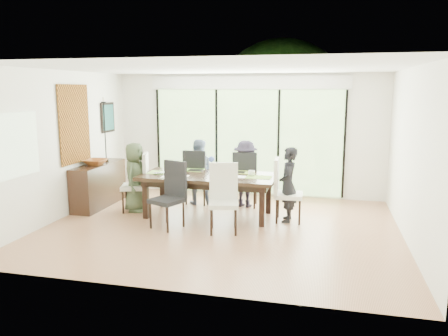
% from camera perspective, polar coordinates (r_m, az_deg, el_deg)
% --- Properties ---
extents(floor, '(6.00, 5.00, 0.01)m').
position_cam_1_polar(floor, '(7.64, -0.44, -7.77)').
color(floor, brown).
rests_on(floor, ground).
extents(ceiling, '(6.00, 5.00, 0.01)m').
position_cam_1_polar(ceiling, '(7.27, -0.47, 12.99)').
color(ceiling, white).
rests_on(ceiling, wall_back).
extents(wall_back, '(6.00, 0.02, 2.70)m').
position_cam_1_polar(wall_back, '(9.77, 3.08, 4.31)').
color(wall_back, white).
rests_on(wall_back, floor).
extents(wall_front, '(6.00, 0.02, 2.70)m').
position_cam_1_polar(wall_front, '(4.97, -7.39, -1.52)').
color(wall_front, silver).
rests_on(wall_front, floor).
extents(wall_left, '(0.02, 5.00, 2.70)m').
position_cam_1_polar(wall_left, '(8.56, -20.44, 2.84)').
color(wall_left, white).
rests_on(wall_left, floor).
extents(wall_right, '(0.02, 5.00, 2.70)m').
position_cam_1_polar(wall_right, '(7.24, 23.37, 1.41)').
color(wall_right, beige).
rests_on(wall_right, floor).
extents(glass_doors, '(4.20, 0.02, 2.30)m').
position_cam_1_polar(glass_doors, '(9.75, 3.03, 3.41)').
color(glass_doors, '#598C3F').
rests_on(glass_doors, wall_back).
extents(blinds_header, '(4.40, 0.06, 0.28)m').
position_cam_1_polar(blinds_header, '(9.67, 3.09, 11.07)').
color(blinds_header, white).
rests_on(blinds_header, wall_back).
extents(mullion_a, '(0.05, 0.04, 2.30)m').
position_cam_1_polar(mullion_a, '(10.32, -8.55, 3.69)').
color(mullion_a, black).
rests_on(mullion_a, wall_back).
extents(mullion_b, '(0.05, 0.04, 2.30)m').
position_cam_1_polar(mullion_b, '(9.89, -0.98, 3.52)').
color(mullion_b, black).
rests_on(mullion_b, wall_back).
extents(mullion_c, '(0.05, 0.04, 2.30)m').
position_cam_1_polar(mullion_c, '(9.64, 7.12, 3.27)').
color(mullion_c, black).
rests_on(mullion_c, wall_back).
extents(mullion_d, '(0.05, 0.04, 2.30)m').
position_cam_1_polar(mullion_d, '(9.59, 15.47, 2.94)').
color(mullion_d, black).
rests_on(mullion_d, wall_back).
extents(side_window, '(0.02, 0.90, 1.00)m').
position_cam_1_polar(side_window, '(7.56, -25.28, 2.76)').
color(side_window, '#8CAD7F').
rests_on(side_window, wall_left).
extents(deck, '(6.00, 1.80, 0.10)m').
position_cam_1_polar(deck, '(10.87, 3.85, -2.58)').
color(deck, '#533423').
rests_on(deck, ground).
extents(rail_top, '(6.00, 0.08, 0.06)m').
position_cam_1_polar(rail_top, '(11.53, 4.55, 1.19)').
color(rail_top, brown).
rests_on(rail_top, deck).
extents(foliage_left, '(3.20, 3.20, 3.20)m').
position_cam_1_polar(foliage_left, '(12.79, -2.73, 6.11)').
color(foliage_left, '#14380F').
rests_on(foliage_left, ground).
extents(foliage_mid, '(4.00, 4.00, 4.00)m').
position_cam_1_polar(foliage_mid, '(12.94, 7.50, 7.68)').
color(foliage_mid, '#14380F').
rests_on(foliage_mid, ground).
extents(foliage_right, '(2.80, 2.80, 2.80)m').
position_cam_1_polar(foliage_right, '(12.11, 15.56, 4.66)').
color(foliage_right, '#14380F').
rests_on(foliage_right, ground).
extents(foliage_far, '(3.60, 3.60, 3.60)m').
position_cam_1_polar(foliage_far, '(13.77, 3.62, 7.14)').
color(foliage_far, '#14380F').
rests_on(foliage_far, ground).
extents(table_top, '(2.51, 1.15, 0.06)m').
position_cam_1_polar(table_top, '(8.14, -2.06, -1.13)').
color(table_top, black).
rests_on(table_top, floor).
extents(table_apron, '(2.30, 0.94, 0.10)m').
position_cam_1_polar(table_apron, '(8.15, -2.06, -1.78)').
color(table_apron, black).
rests_on(table_apron, floor).
extents(table_leg_fl, '(0.09, 0.09, 0.72)m').
position_cam_1_polar(table_leg_fl, '(8.18, -10.18, -4.04)').
color(table_leg_fl, black).
rests_on(table_leg_fl, floor).
extents(table_leg_fr, '(0.09, 0.09, 0.72)m').
position_cam_1_polar(table_leg_fr, '(7.60, 4.99, -5.02)').
color(table_leg_fr, black).
rests_on(table_leg_fr, floor).
extents(table_leg_bl, '(0.09, 0.09, 0.72)m').
position_cam_1_polar(table_leg_bl, '(8.95, -8.00, -2.74)').
color(table_leg_bl, black).
rests_on(table_leg_bl, floor).
extents(table_leg_br, '(0.09, 0.09, 0.72)m').
position_cam_1_polar(table_leg_br, '(8.42, 5.85, -3.52)').
color(table_leg_br, black).
rests_on(table_leg_br, floor).
extents(chair_left_end, '(0.60, 0.60, 1.15)m').
position_cam_1_polar(chair_left_end, '(8.69, -11.64, -1.81)').
color(chair_left_end, beige).
rests_on(chair_left_end, floor).
extents(chair_right_end, '(0.50, 0.50, 1.15)m').
position_cam_1_polar(chair_right_end, '(7.92, 8.48, -2.87)').
color(chair_right_end, white).
rests_on(chair_right_end, floor).
extents(chair_far_left, '(0.51, 0.51, 1.15)m').
position_cam_1_polar(chair_far_left, '(9.09, -3.37, -1.07)').
color(chair_far_left, black).
rests_on(chair_far_left, floor).
extents(chair_far_right, '(0.52, 0.52, 1.15)m').
position_cam_1_polar(chair_far_right, '(8.86, 2.84, -1.37)').
color(chair_far_right, black).
rests_on(chair_far_right, floor).
extents(chair_near_left, '(0.63, 0.63, 1.15)m').
position_cam_1_polar(chair_near_left, '(7.52, -7.51, -3.54)').
color(chair_near_left, black).
rests_on(chair_near_left, floor).
extents(chair_near_right, '(0.58, 0.58, 1.15)m').
position_cam_1_polar(chair_near_right, '(7.23, -0.06, -4.01)').
color(chair_near_right, silver).
rests_on(chair_near_right, floor).
extents(person_left_end, '(0.43, 0.65, 1.35)m').
position_cam_1_polar(person_left_end, '(8.66, -11.55, -1.17)').
color(person_left_end, '#425136').
rests_on(person_left_end, floor).
extents(person_right_end, '(0.43, 0.65, 1.35)m').
position_cam_1_polar(person_right_end, '(7.90, 8.36, -2.16)').
color(person_right_end, black).
rests_on(person_right_end, floor).
extents(person_far_left, '(0.68, 0.48, 1.35)m').
position_cam_1_polar(person_far_left, '(9.06, -3.41, -0.48)').
color(person_far_left, slate).
rests_on(person_far_left, floor).
extents(person_far_right, '(0.70, 0.52, 1.35)m').
position_cam_1_polar(person_far_right, '(8.82, 2.82, -0.76)').
color(person_far_right, '#231E2D').
rests_on(person_far_right, floor).
extents(placemat_left, '(0.46, 0.34, 0.01)m').
position_cam_1_polar(placemat_left, '(8.43, -8.30, -0.59)').
color(placemat_left, '#72A73B').
rests_on(placemat_left, table_top).
extents(placemat_right, '(0.46, 0.34, 0.01)m').
position_cam_1_polar(placemat_right, '(7.93, 4.57, -1.19)').
color(placemat_right, olive).
rests_on(placemat_right, table_top).
extents(placemat_far_l, '(0.46, 0.34, 0.01)m').
position_cam_1_polar(placemat_far_l, '(8.63, -4.24, -0.26)').
color(placemat_far_l, '#7EBD43').
rests_on(placemat_far_l, table_top).
extents(placemat_far_r, '(0.46, 0.34, 0.01)m').
position_cam_1_polar(placemat_far_r, '(8.39, 2.29, -0.54)').
color(placemat_far_r, '#9FC044').
rests_on(placemat_far_r, table_top).
extents(placemat_paper, '(0.46, 0.34, 0.01)m').
position_cam_1_polar(placemat_paper, '(8.01, -6.43, -1.11)').
color(placemat_paper, white).
rests_on(placemat_paper, table_top).
extents(tablet_far_l, '(0.27, 0.19, 0.01)m').
position_cam_1_polar(tablet_far_l, '(8.55, -3.70, -0.28)').
color(tablet_far_l, black).
rests_on(tablet_far_l, table_top).
extents(tablet_far_r, '(0.25, 0.18, 0.01)m').
position_cam_1_polar(tablet_far_r, '(8.35, 1.88, -0.53)').
color(tablet_far_r, black).
rests_on(tablet_far_r, table_top).
extents(papers, '(0.31, 0.23, 0.00)m').
position_cam_1_polar(papers, '(7.93, 2.72, -1.19)').
color(papers, white).
rests_on(papers, table_top).
extents(platter_base, '(0.27, 0.27, 0.03)m').
position_cam_1_polar(platter_base, '(8.01, -6.43, -1.00)').
color(platter_base, white).
rests_on(platter_base, table_top).
extents(platter_snacks, '(0.21, 0.21, 0.01)m').
position_cam_1_polar(platter_snacks, '(8.01, -6.44, -0.87)').
color(platter_snacks, orange).
rests_on(platter_snacks, table_top).
extents(vase, '(0.08, 0.08, 0.13)m').
position_cam_1_polar(vase, '(8.15, -1.64, -0.43)').
color(vase, silver).
rests_on(vase, table_top).
extents(hyacinth_stems, '(0.04, 0.04, 0.17)m').
position_cam_1_polar(hyacinth_stems, '(8.13, -1.64, 0.44)').
color(hyacinth_stems, '#337226').
rests_on(hyacinth_stems, table_top).
extents(hyacinth_blooms, '(0.12, 0.12, 0.12)m').
position_cam_1_polar(hyacinth_blooms, '(8.11, -1.64, 1.17)').
color(hyacinth_blooms, '#536CD1').
rests_on(hyacinth_blooms, table_top).
extents(laptop, '(0.41, 0.39, 0.03)m').
position_cam_1_polar(laptop, '(8.30, -7.92, -0.68)').
color(laptop, silver).
rests_on(laptop, table_top).
extents(cup_a, '(0.14, 0.14, 0.10)m').
position_cam_1_polar(cup_a, '(8.47, -6.37, -0.17)').
color(cup_a, white).
rests_on(cup_a, table_top).
extents(cup_b, '(0.14, 0.14, 0.10)m').
position_cam_1_polar(cup_b, '(7.99, -1.22, -0.75)').
color(cup_b, white).
rests_on(cup_b, table_top).
extents(cup_c, '(0.13, 0.13, 0.10)m').
position_cam_1_polar(cup_c, '(8.04, 3.62, -0.68)').
color(cup_c, white).
rests_on(cup_c, table_top).
extents(book, '(0.22, 0.27, 0.02)m').
position_cam_1_polar(book, '(8.11, -0.27, -0.86)').
color(book, white).
rests_on(book, table_top).
extents(sideboard, '(0.43, 1.54, 0.87)m').
position_cam_1_polar(sideboard, '(9.27, -16.01, -2.14)').
color(sideboard, black).
rests_on(sideboard, floor).
extents(bowl, '(0.46, 0.46, 0.11)m').
position_cam_1_polar(bowl, '(9.09, -16.47, 0.75)').
color(bowl, brown).
rests_on(bowl, sideboard).
extents(candlestick_base, '(0.10, 0.10, 0.04)m').
position_cam_1_polar(candlestick_base, '(9.49, -15.11, 0.97)').
color(candlestick_base, black).
rests_on(candlestick_base, sideboard).
extents(candlestick_shaft, '(0.02, 0.02, 1.21)m').
position_cam_1_polar(candlestick_shaft, '(9.41, -15.29, 4.63)').
color(candlestick_shaft, black).
rests_on(candlestick_shaft, sideboard).
extents(candlestick_pan, '(0.10, 0.10, 0.03)m').
position_cam_1_polar(candlestick_pan, '(9.37, -15.46, 8.27)').
color(candlestick_pan, black).
rests_on(candlestick_pan, sideboard).
extents(candle, '(0.03, 0.03, 0.10)m').
position_cam_1_polar(candle, '(9.37, -15.48, 8.62)').
color(candle, silver).
rests_on(candle, sideboard).
extents(tapestry, '(0.02, 1.00, 1.50)m').
position_cam_1_polar(tapestry, '(8.84, -18.93, 5.43)').
color(tapestry, '#975216').
rests_on(tapestry, wall_left).
extents(art_frame, '(0.03, 0.55, 0.65)m').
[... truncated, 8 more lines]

